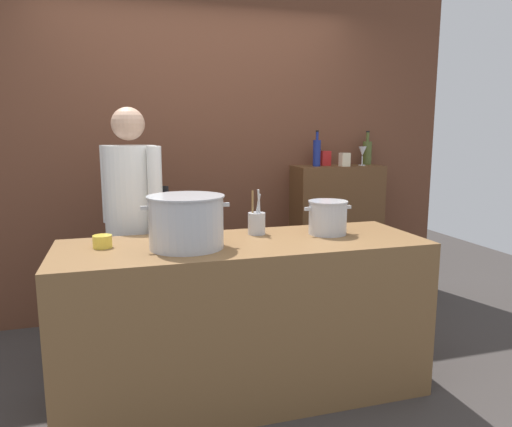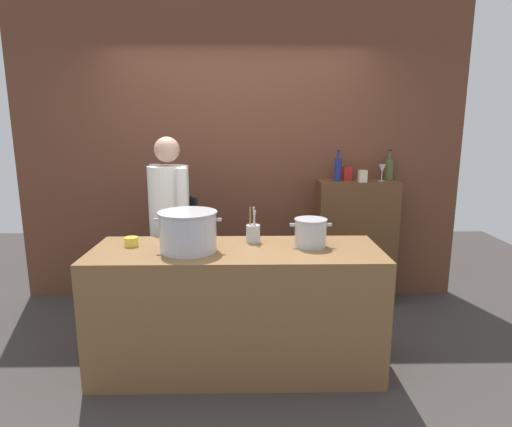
% 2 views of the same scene
% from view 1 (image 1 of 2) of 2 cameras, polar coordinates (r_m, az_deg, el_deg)
% --- Properties ---
extents(ground_plane, '(8.00, 8.00, 0.00)m').
position_cam_1_polar(ground_plane, '(2.95, -1.32, -20.72)').
color(ground_plane, '#383330').
extents(brick_back_panel, '(4.40, 0.10, 3.00)m').
position_cam_1_polar(brick_back_panel, '(3.92, -6.83, 9.71)').
color(brick_back_panel, brown).
rests_on(brick_back_panel, ground_plane).
extents(prep_counter, '(2.04, 0.70, 0.90)m').
position_cam_1_polar(prep_counter, '(2.75, -1.36, -12.61)').
color(prep_counter, brown).
rests_on(prep_counter, ground_plane).
extents(bar_cabinet, '(0.76, 0.32, 1.22)m').
position_cam_1_polar(bar_cabinet, '(4.17, 9.68, -2.68)').
color(bar_cabinet, brown).
rests_on(bar_cabinet, ground_plane).
extents(chef, '(0.43, 0.45, 1.66)m').
position_cam_1_polar(chef, '(3.17, -14.76, -0.23)').
color(chef, black).
rests_on(chef, ground_plane).
extents(stockpot_large, '(0.46, 0.41, 0.28)m').
position_cam_1_polar(stockpot_large, '(2.48, -8.47, -0.99)').
color(stockpot_large, '#B7BABF').
rests_on(stockpot_large, prep_counter).
extents(stockpot_small, '(0.30, 0.23, 0.20)m').
position_cam_1_polar(stockpot_small, '(2.83, 8.71, -0.47)').
color(stockpot_small, '#B7BABF').
rests_on(stockpot_small, prep_counter).
extents(utensil_crock, '(0.10, 0.10, 0.27)m').
position_cam_1_polar(utensil_crock, '(2.79, 0.07, -1.12)').
color(utensil_crock, '#B7BABF').
rests_on(utensil_crock, prep_counter).
extents(butter_jar, '(0.10, 0.10, 0.07)m').
position_cam_1_polar(butter_jar, '(2.60, -18.16, -3.25)').
color(butter_jar, yellow).
rests_on(butter_jar, prep_counter).
extents(wine_bottle_cobalt, '(0.06, 0.06, 0.30)m').
position_cam_1_polar(wine_bottle_cobalt, '(3.98, 7.40, 7.37)').
color(wine_bottle_cobalt, navy).
rests_on(wine_bottle_cobalt, bar_cabinet).
extents(wine_bottle_olive, '(0.08, 0.08, 0.29)m').
position_cam_1_polar(wine_bottle_olive, '(4.29, 13.35, 7.27)').
color(wine_bottle_olive, '#475123').
rests_on(wine_bottle_olive, bar_cabinet).
extents(wine_glass_wide, '(0.07, 0.07, 0.16)m').
position_cam_1_polar(wine_glass_wide, '(4.17, 12.80, 7.30)').
color(wine_glass_wide, silver).
rests_on(wine_glass_wide, bar_cabinet).
extents(spice_tin_cream, '(0.07, 0.07, 0.11)m').
position_cam_1_polar(spice_tin_cream, '(4.01, 10.71, 6.45)').
color(spice_tin_cream, beige).
rests_on(spice_tin_cream, bar_cabinet).
extents(spice_tin_red, '(0.08, 0.08, 0.12)m').
position_cam_1_polar(spice_tin_red, '(4.09, 8.37, 6.66)').
color(spice_tin_red, red).
rests_on(spice_tin_red, bar_cabinet).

